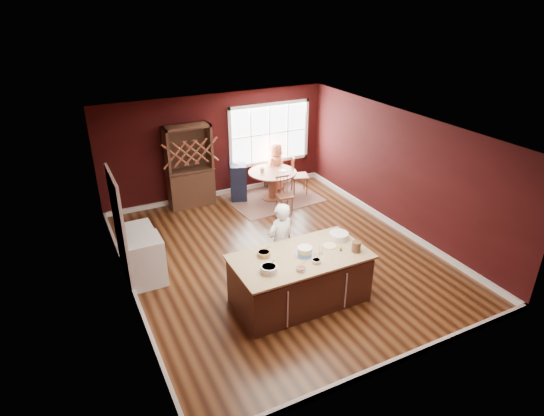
{
  "coord_description": "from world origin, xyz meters",
  "views": [
    {
      "loc": [
        -3.76,
        -7.15,
        4.98
      ],
      "look_at": [
        -0.09,
        0.16,
        1.05
      ],
      "focal_mm": 30.0,
      "sensor_mm": 36.0,
      "label": 1
    }
  ],
  "objects_px": {
    "baker": "(280,243)",
    "hutch": "(189,166)",
    "seated_woman": "(276,167)",
    "toddler": "(240,170)",
    "chair_east": "(300,174)",
    "chair_north": "(273,170)",
    "layer_cake": "(305,251)",
    "washer": "(146,261)",
    "kitchen_island": "(300,279)",
    "high_chair": "(238,182)",
    "dining_table": "(272,179)",
    "chair_south": "(285,194)",
    "dryer": "(139,246)"
  },
  "relations": [
    {
      "from": "chair_east",
      "to": "chair_south",
      "type": "bearing_deg",
      "value": 150.92
    },
    {
      "from": "layer_cake",
      "to": "washer",
      "type": "xyz_separation_m",
      "value": [
        -2.35,
        1.77,
        -0.53
      ]
    },
    {
      "from": "layer_cake",
      "to": "high_chair",
      "type": "distance_m",
      "value": 4.53
    },
    {
      "from": "baker",
      "to": "chair_north",
      "type": "height_order",
      "value": "baker"
    },
    {
      "from": "chair_east",
      "to": "hutch",
      "type": "distance_m",
      "value": 2.93
    },
    {
      "from": "baker",
      "to": "chair_south",
      "type": "distance_m",
      "value": 2.98
    },
    {
      "from": "kitchen_island",
      "to": "baker",
      "type": "xyz_separation_m",
      "value": [
        0.0,
        0.74,
        0.35
      ]
    },
    {
      "from": "baker",
      "to": "seated_woman",
      "type": "distance_m",
      "value": 4.32
    },
    {
      "from": "layer_cake",
      "to": "washer",
      "type": "bearing_deg",
      "value": 142.97
    },
    {
      "from": "chair_east",
      "to": "chair_north",
      "type": "relative_size",
      "value": 1.07
    },
    {
      "from": "kitchen_island",
      "to": "washer",
      "type": "relative_size",
      "value": 2.54
    },
    {
      "from": "kitchen_island",
      "to": "washer",
      "type": "xyz_separation_m",
      "value": [
        -2.27,
        1.77,
        0.02
      ]
    },
    {
      "from": "high_chair",
      "to": "washer",
      "type": "height_order",
      "value": "high_chair"
    },
    {
      "from": "chair_north",
      "to": "toddler",
      "type": "distance_m",
      "value": 1.21
    },
    {
      "from": "chair_north",
      "to": "hutch",
      "type": "height_order",
      "value": "hutch"
    },
    {
      "from": "dining_table",
      "to": "seated_woman",
      "type": "relative_size",
      "value": 0.93
    },
    {
      "from": "toddler",
      "to": "chair_east",
      "type": "bearing_deg",
      "value": -12.93
    },
    {
      "from": "dining_table",
      "to": "hutch",
      "type": "relative_size",
      "value": 0.6
    },
    {
      "from": "chair_south",
      "to": "washer",
      "type": "height_order",
      "value": "washer"
    },
    {
      "from": "kitchen_island",
      "to": "washer",
      "type": "bearing_deg",
      "value": 142.08
    },
    {
      "from": "kitchen_island",
      "to": "dryer",
      "type": "height_order",
      "value": "kitchen_island"
    },
    {
      "from": "chair_south",
      "to": "dining_table",
      "type": "bearing_deg",
      "value": 89.34
    },
    {
      "from": "layer_cake",
      "to": "toddler",
      "type": "height_order",
      "value": "layer_cake"
    },
    {
      "from": "baker",
      "to": "washer",
      "type": "distance_m",
      "value": 2.51
    },
    {
      "from": "chair_south",
      "to": "toddler",
      "type": "distance_m",
      "value": 1.4
    },
    {
      "from": "washer",
      "to": "baker",
      "type": "bearing_deg",
      "value": -24.42
    },
    {
      "from": "chair_east",
      "to": "washer",
      "type": "bearing_deg",
      "value": 135.35
    },
    {
      "from": "chair_east",
      "to": "high_chair",
      "type": "relative_size",
      "value": 1.08
    },
    {
      "from": "chair_east",
      "to": "toddler",
      "type": "xyz_separation_m",
      "value": [
        -1.56,
        0.36,
        0.27
      ]
    },
    {
      "from": "kitchen_island",
      "to": "chair_south",
      "type": "relative_size",
      "value": 2.6
    },
    {
      "from": "kitchen_island",
      "to": "chair_north",
      "type": "relative_size",
      "value": 2.33
    },
    {
      "from": "kitchen_island",
      "to": "baker",
      "type": "height_order",
      "value": "baker"
    },
    {
      "from": "baker",
      "to": "toddler",
      "type": "height_order",
      "value": "baker"
    },
    {
      "from": "kitchen_island",
      "to": "chair_east",
      "type": "height_order",
      "value": "chair_east"
    },
    {
      "from": "kitchen_island",
      "to": "high_chair",
      "type": "relative_size",
      "value": 2.34
    },
    {
      "from": "dining_table",
      "to": "hutch",
      "type": "bearing_deg",
      "value": 164.02
    },
    {
      "from": "toddler",
      "to": "hutch",
      "type": "bearing_deg",
      "value": 169.82
    },
    {
      "from": "high_chair",
      "to": "washer",
      "type": "xyz_separation_m",
      "value": [
        -2.99,
        -2.69,
        -0.04
      ]
    },
    {
      "from": "baker",
      "to": "chair_south",
      "type": "xyz_separation_m",
      "value": [
        1.47,
        2.57,
        -0.34
      ]
    },
    {
      "from": "chair_south",
      "to": "high_chair",
      "type": "bearing_deg",
      "value": 128.02
    },
    {
      "from": "baker",
      "to": "hutch",
      "type": "relative_size",
      "value": 0.76
    },
    {
      "from": "dining_table",
      "to": "chair_south",
      "type": "relative_size",
      "value": 1.38
    },
    {
      "from": "chair_east",
      "to": "seated_woman",
      "type": "xyz_separation_m",
      "value": [
        -0.46,
        0.49,
        0.13
      ]
    },
    {
      "from": "layer_cake",
      "to": "chair_south",
      "type": "xyz_separation_m",
      "value": [
        1.39,
        3.31,
        -0.54
      ]
    },
    {
      "from": "kitchen_island",
      "to": "dryer",
      "type": "bearing_deg",
      "value": 133.3
    },
    {
      "from": "high_chair",
      "to": "dryer",
      "type": "xyz_separation_m",
      "value": [
        -2.99,
        -2.05,
        -0.07
      ]
    },
    {
      "from": "seated_woman",
      "to": "hutch",
      "type": "distance_m",
      "value": 2.4
    },
    {
      "from": "washer",
      "to": "layer_cake",
      "type": "bearing_deg",
      "value": -37.03
    },
    {
      "from": "chair_east",
      "to": "chair_north",
      "type": "bearing_deg",
      "value": 50.38
    },
    {
      "from": "seated_woman",
      "to": "toddler",
      "type": "bearing_deg",
      "value": -17.68
    }
  ]
}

